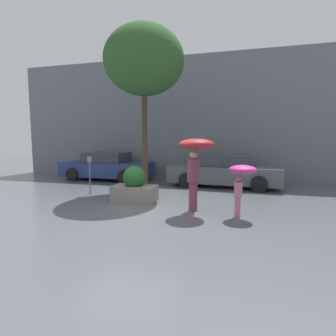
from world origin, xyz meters
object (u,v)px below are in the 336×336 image
object	(u,v)px
parked_car_near	(224,171)
parking_meter	(90,168)
person_child	(241,175)
parked_car_far	(107,167)
planter_box	(134,186)
person_adult	(195,155)
street_tree	(144,61)

from	to	relation	value
parked_car_near	parking_meter	size ratio (longest dim) A/B	3.44
person_child	parked_car_far	size ratio (longest dim) A/B	0.30
planter_box	parked_car_near	xyz separation A→B (m)	(2.61, 3.50, 0.15)
planter_box	person_adult	xyz separation A→B (m)	(2.06, -0.71, 1.07)
parked_car_far	person_child	bearing A→B (deg)	-126.28
planter_box	person_adult	distance (m)	2.43
planter_box	person_child	distance (m)	3.43
person_child	parking_meter	distance (m)	5.41
person_adult	person_child	xyz separation A→B (m)	(1.20, -0.18, -0.47)
person_adult	parked_car_near	size ratio (longest dim) A/B	0.43
parked_car_near	street_tree	world-z (taller)	street_tree
person_adult	street_tree	size ratio (longest dim) A/B	0.33
person_child	parked_car_far	distance (m)	7.92
person_child	parked_car_near	bearing A→B (deg)	105.59
person_adult	parking_meter	size ratio (longest dim) A/B	1.48
parked_car_near	parking_meter	world-z (taller)	parking_meter
parked_car_far	parking_meter	bearing A→B (deg)	-160.89
planter_box	parked_car_far	world-z (taller)	parked_car_far
parking_meter	person_adult	bearing A→B (deg)	-17.72
planter_box	street_tree	xyz separation A→B (m)	(-0.25, 1.66, 4.32)
person_adult	parking_meter	xyz separation A→B (m)	(-4.00, 1.28, -0.58)
planter_box	parked_car_near	size ratio (longest dim) A/B	0.30
parked_car_near	person_adult	bearing A→B (deg)	176.44
person_adult	parking_meter	world-z (taller)	person_adult
person_child	parking_meter	xyz separation A→B (m)	(-5.21, 1.45, -0.10)
planter_box	person_child	xyz separation A→B (m)	(3.26, -0.88, 0.60)
parked_car_near	parked_car_far	world-z (taller)	same
person_child	parking_meter	bearing A→B (deg)	171.48
street_tree	parked_car_near	bearing A→B (deg)	32.72
parked_car_far	parked_car_near	bearing A→B (deg)	-93.13
person_child	street_tree	distance (m)	5.72
parked_car_far	parking_meter	xyz separation A→B (m)	(1.09, -3.33, 0.34)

